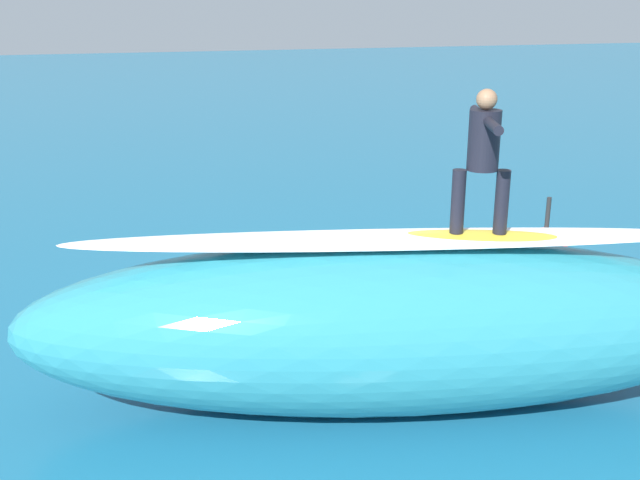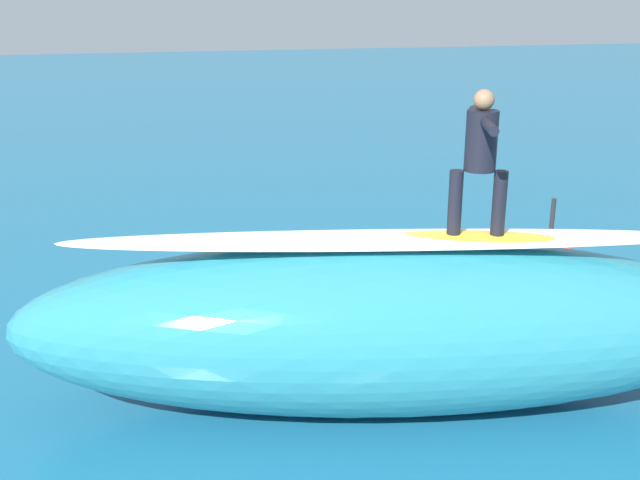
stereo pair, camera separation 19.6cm
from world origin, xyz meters
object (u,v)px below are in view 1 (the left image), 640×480
object	(u,v)px
surfboard_riding	(477,237)
surfer_paddling	(221,280)
surfboard_paddling	(213,290)
buoy_marker	(544,249)
surfer_riding	(483,151)

from	to	relation	value
surfboard_riding	surfer_paddling	distance (m)	5.03
surfboard_paddling	buoy_marker	world-z (taller)	buoy_marker
surfboard_paddling	surfer_riding	bearing A→B (deg)	126.68
surfboard_riding	buoy_marker	size ratio (longest dim) A/B	1.53
surfer_paddling	surfboard_paddling	bearing A→B (deg)	0.00
surfboard_riding	surfer_riding	distance (m)	0.94
surfboard_riding	buoy_marker	distance (m)	5.10
surfer_riding	buoy_marker	world-z (taller)	surfer_riding
surfboard_riding	surfer_riding	bearing A→B (deg)	-70.32
surfboard_riding	surfer_paddling	bearing A→B (deg)	-43.60
surfer_paddling	buoy_marker	bearing A→B (deg)	-178.46
surfer_riding	surfer_paddling	bearing A→B (deg)	-43.60
surfboard_riding	surfer_paddling	world-z (taller)	surfboard_riding
surfer_paddling	buoy_marker	distance (m)	5.49
surfer_paddling	surfboard_riding	bearing A→B (deg)	125.40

